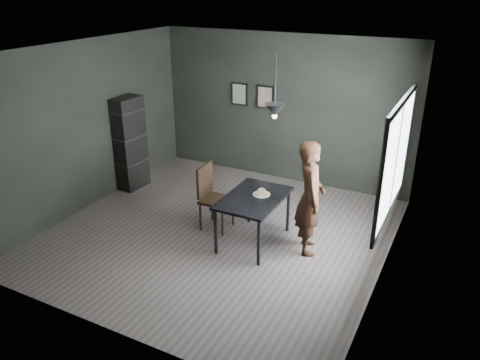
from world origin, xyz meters
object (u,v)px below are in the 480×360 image
at_px(woman, 310,198).
at_px(white_plate, 262,195).
at_px(wood_chair, 211,193).
at_px(cafe_table, 254,202).
at_px(pendant_lamp, 275,110).
at_px(shelf_unit, 130,144).

bearing_deg(woman, white_plate, 69.71).
bearing_deg(wood_chair, woman, -1.32).
relative_size(cafe_table, woman, 0.71).
xyz_separation_m(white_plate, wood_chair, (-0.88, 0.02, -0.16)).
bearing_deg(cafe_table, pendant_lamp, 21.80).
relative_size(cafe_table, shelf_unit, 0.69).
distance_m(cafe_table, pendant_lamp, 1.41).
xyz_separation_m(cafe_table, white_plate, (0.08, 0.11, 0.08)).
bearing_deg(wood_chair, pendant_lamp, -3.97).
height_order(cafe_table, woman, woman).
distance_m(wood_chair, pendant_lamp, 1.80).
distance_m(cafe_table, white_plate, 0.16).
bearing_deg(woman, pendant_lamp, 71.65).
bearing_deg(woman, cafe_table, 76.80).
bearing_deg(white_plate, wood_chair, 178.42).
bearing_deg(woman, wood_chair, 66.66).
xyz_separation_m(cafe_table, woman, (0.80, 0.16, 0.17)).
bearing_deg(shelf_unit, pendant_lamp, -7.98).
xyz_separation_m(woman, wood_chair, (-1.60, -0.03, -0.25)).
xyz_separation_m(woman, shelf_unit, (-3.72, 0.64, 0.02)).
relative_size(woman, pendant_lamp, 1.95).
bearing_deg(white_plate, shelf_unit, 166.98).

